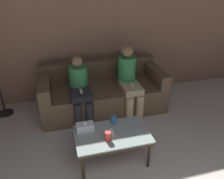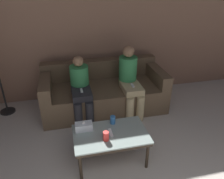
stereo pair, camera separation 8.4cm
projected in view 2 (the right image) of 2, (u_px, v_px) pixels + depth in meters
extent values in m
cube|color=#8C6651|center=(97.00, 30.00, 4.02)|extent=(12.00, 0.06, 2.60)
cube|color=brown|center=(104.00, 97.00, 3.99)|extent=(2.15, 0.97, 0.45)
cube|color=brown|center=(100.00, 68.00, 4.13)|extent=(2.15, 0.20, 0.35)
cube|color=brown|center=(46.00, 85.00, 3.63)|extent=(0.18, 0.97, 0.25)
cube|color=brown|center=(156.00, 74.00, 4.02)|extent=(0.18, 0.97, 0.25)
cube|color=#8C9E99|center=(111.00, 134.00, 2.74)|extent=(0.93, 0.57, 0.02)
cube|color=#2D2319|center=(111.00, 136.00, 2.75)|extent=(0.91, 0.56, 0.04)
cylinder|color=#2D2319|center=(81.00, 168.00, 2.56)|extent=(0.04, 0.04, 0.38)
cylinder|color=#2D2319|center=(147.00, 156.00, 2.73)|extent=(0.04, 0.04, 0.38)
cylinder|color=#2D2319|center=(77.00, 141.00, 2.97)|extent=(0.04, 0.04, 0.38)
cylinder|color=#2D2319|center=(135.00, 132.00, 3.14)|extent=(0.04, 0.04, 0.38)
cylinder|color=#3372BF|center=(113.00, 120.00, 2.90)|extent=(0.07, 0.07, 0.11)
cylinder|color=red|center=(106.00, 136.00, 2.60)|extent=(0.07, 0.07, 0.12)
cube|color=silver|center=(84.00, 127.00, 2.77)|extent=(0.22, 0.12, 0.10)
sphere|color=white|center=(84.00, 123.00, 2.74)|extent=(0.04, 0.04, 0.04)
cube|color=white|center=(111.00, 133.00, 2.73)|extent=(0.04, 0.15, 0.02)
cylinder|color=black|center=(8.00, 111.00, 3.94)|extent=(0.26, 0.26, 0.02)
cylinder|color=#28282D|center=(78.00, 116.00, 3.44)|extent=(0.13, 0.13, 0.45)
cylinder|color=#28282D|center=(90.00, 114.00, 3.48)|extent=(0.13, 0.13, 0.45)
cube|color=#28282D|center=(82.00, 93.00, 3.53)|extent=(0.31, 0.46, 0.10)
cylinder|color=#388E51|center=(79.00, 78.00, 3.65)|extent=(0.31, 0.31, 0.42)
sphere|color=#997051|center=(78.00, 61.00, 3.52)|extent=(0.17, 0.17, 0.17)
cube|color=white|center=(82.00, 91.00, 3.46)|extent=(0.04, 0.12, 0.02)
cylinder|color=tan|center=(130.00, 110.00, 3.60)|extent=(0.13, 0.13, 0.45)
cylinder|color=tan|center=(140.00, 108.00, 3.63)|extent=(0.13, 0.13, 0.45)
cube|color=tan|center=(131.00, 88.00, 3.69)|extent=(0.31, 0.47, 0.10)
cylinder|color=#388E51|center=(128.00, 71.00, 3.80)|extent=(0.31, 0.31, 0.51)
sphere|color=#997051|center=(129.00, 51.00, 3.64)|extent=(0.19, 0.19, 0.19)
cube|color=white|center=(132.00, 85.00, 3.62)|extent=(0.04, 0.12, 0.02)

